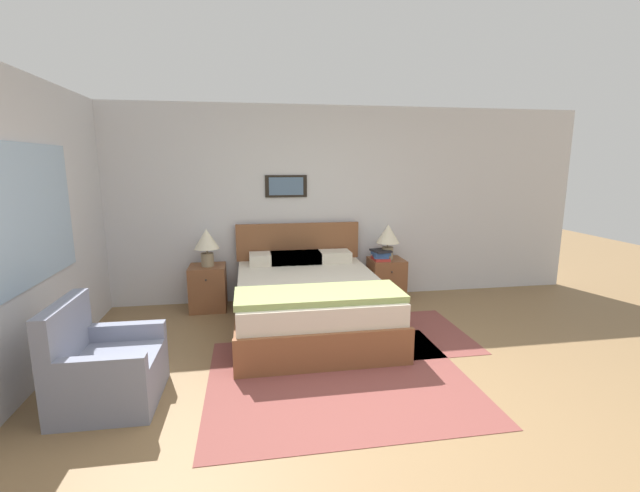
{
  "coord_description": "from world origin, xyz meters",
  "views": [
    {
      "loc": [
        -0.85,
        -2.83,
        1.85
      ],
      "look_at": [
        -0.1,
        1.58,
        0.98
      ],
      "focal_mm": 24.0,
      "sensor_mm": 36.0,
      "label": 1
    }
  ],
  "objects": [
    {
      "name": "area_rug_main",
      "position": [
        -0.11,
        0.53,
        0.0
      ],
      "size": [
        2.25,
        1.88,
        0.01
      ],
      "color": "brown",
      "rests_on": "ground_plane"
    },
    {
      "name": "table_lamp_near_window",
      "position": [
        -1.37,
        2.58,
        0.89
      ],
      "size": [
        0.31,
        0.31,
        0.48
      ],
      "color": "gray",
      "rests_on": "nightstand_near_window"
    },
    {
      "name": "bed",
      "position": [
        -0.2,
        1.77,
        0.32
      ],
      "size": [
        1.64,
        2.15,
        1.07
      ],
      "color": "brown",
      "rests_on": "ground_plane"
    },
    {
      "name": "ground_plane",
      "position": [
        0.0,
        0.0,
        0.0
      ],
      "size": [
        16.0,
        16.0,
        0.0
      ],
      "primitive_type": "plane",
      "color": "olive"
    },
    {
      "name": "book_novel_upper",
      "position": [
        0.89,
        2.56,
        0.67
      ],
      "size": [
        0.22,
        0.22,
        0.04
      ],
      "rotation": [
        0.0,
        0.0,
        0.04
      ],
      "color": "#335693",
      "rests_on": "book_hardcover_middle"
    },
    {
      "name": "book_thick_bottom",
      "position": [
        0.89,
        2.56,
        0.59
      ],
      "size": [
        0.2,
        0.27,
        0.04
      ],
      "rotation": [
        0.0,
        0.0,
        0.0
      ],
      "color": "#B7332D",
      "rests_on": "nightstand_by_door"
    },
    {
      "name": "nightstand_near_window",
      "position": [
        -1.39,
        2.6,
        0.29
      ],
      "size": [
        0.45,
        0.46,
        0.57
      ],
      "color": "brown",
      "rests_on": "ground_plane"
    },
    {
      "name": "table_lamp_by_door",
      "position": [
        0.99,
        2.58,
        0.89
      ],
      "size": [
        0.31,
        0.31,
        0.48
      ],
      "color": "gray",
      "rests_on": "nightstand_by_door"
    },
    {
      "name": "book_hardcover_middle",
      "position": [
        0.89,
        2.56,
        0.63
      ],
      "size": [
        0.22,
        0.25,
        0.03
      ],
      "rotation": [
        0.0,
        0.0,
        -0.15
      ],
      "color": "#335693",
      "rests_on": "book_thick_bottom"
    },
    {
      "name": "wall_back",
      "position": [
        -0.0,
        2.9,
        1.3
      ],
      "size": [
        7.69,
        0.09,
        2.6
      ],
      "color": "silver",
      "rests_on": "ground_plane"
    },
    {
      "name": "area_rug_bedside",
      "position": [
        1.05,
        1.4,
        0.0
      ],
      "size": [
        0.85,
        1.3,
        0.01
      ],
      "color": "brown",
      "rests_on": "ground_plane"
    },
    {
      "name": "nightstand_by_door",
      "position": [
        0.99,
        2.6,
        0.29
      ],
      "size": [
        0.45,
        0.46,
        0.57
      ],
      "color": "brown",
      "rests_on": "ground_plane"
    },
    {
      "name": "armchair",
      "position": [
        -1.99,
        0.48,
        0.27
      ],
      "size": [
        0.73,
        0.77,
        0.83
      ],
      "rotation": [
        0.0,
        0.0,
        -1.59
      ],
      "color": "gray",
      "rests_on": "ground_plane"
    },
    {
      "name": "book_slim_near_top",
      "position": [
        0.89,
        2.56,
        0.7
      ],
      "size": [
        0.26,
        0.3,
        0.03
      ],
      "rotation": [
        0.0,
        0.0,
        0.2
      ],
      "color": "#232328",
      "rests_on": "book_novel_upper"
    },
    {
      "name": "wall_left",
      "position": [
        -2.67,
        1.42,
        1.31
      ],
      "size": [
        0.08,
        5.27,
        2.6
      ],
      "color": "silver",
      "rests_on": "ground_plane"
    }
  ]
}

